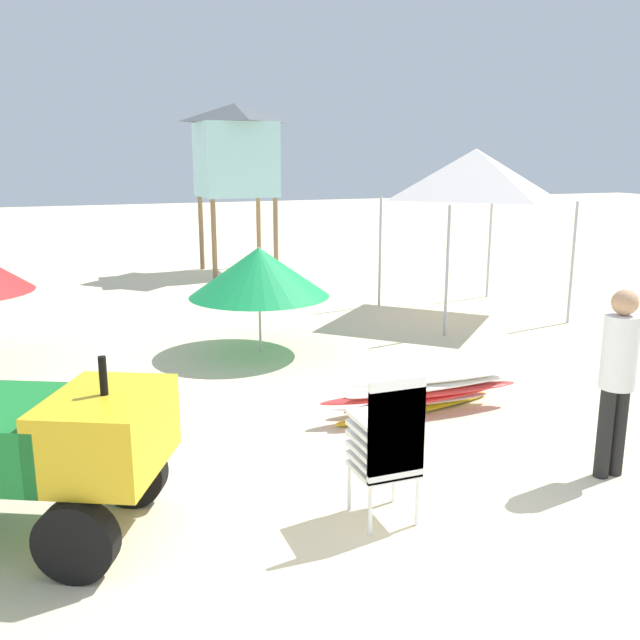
{
  "coord_description": "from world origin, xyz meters",
  "views": [
    {
      "loc": [
        -2.2,
        -4.09,
        2.96
      ],
      "look_at": [
        0.84,
        3.93,
        0.91
      ],
      "focal_mm": 38.96,
      "sensor_mm": 36.0,
      "label": 1
    }
  ],
  "objects_px": {
    "stacked_plastic_chairs": "(389,439)",
    "lifeguard_tower": "(235,150)",
    "popup_canopy": "(475,174)",
    "beach_umbrella_mid": "(259,272)",
    "utility_cart": "(8,442)",
    "surfboard_pile": "(422,394)",
    "lifeguard_near_left": "(618,370)"
  },
  "relations": [
    {
      "from": "stacked_plastic_chairs",
      "to": "surfboard_pile",
      "type": "xyz_separation_m",
      "value": [
        1.47,
        2.1,
        -0.5
      ]
    },
    {
      "from": "lifeguard_tower",
      "to": "lifeguard_near_left",
      "type": "bearing_deg",
      "value": -88.29
    },
    {
      "from": "stacked_plastic_chairs",
      "to": "beach_umbrella_mid",
      "type": "distance_m",
      "value": 5.35
    },
    {
      "from": "surfboard_pile",
      "to": "lifeguard_near_left",
      "type": "relative_size",
      "value": 1.39
    },
    {
      "from": "popup_canopy",
      "to": "beach_umbrella_mid",
      "type": "distance_m",
      "value": 4.76
    },
    {
      "from": "beach_umbrella_mid",
      "to": "utility_cart",
      "type": "bearing_deg",
      "value": -126.68
    },
    {
      "from": "utility_cart",
      "to": "surfboard_pile",
      "type": "bearing_deg",
      "value": 15.42
    },
    {
      "from": "utility_cart",
      "to": "lifeguard_near_left",
      "type": "relative_size",
      "value": 1.57
    },
    {
      "from": "lifeguard_near_left",
      "to": "lifeguard_tower",
      "type": "xyz_separation_m",
      "value": [
        -0.38,
        12.65,
        2.02
      ]
    },
    {
      "from": "stacked_plastic_chairs",
      "to": "popup_canopy",
      "type": "xyz_separation_m",
      "value": [
        4.86,
        6.42,
        1.87
      ]
    },
    {
      "from": "utility_cart",
      "to": "stacked_plastic_chairs",
      "type": "xyz_separation_m",
      "value": [
        2.84,
        -0.91,
        -0.04
      ]
    },
    {
      "from": "popup_canopy",
      "to": "utility_cart",
      "type": "bearing_deg",
      "value": -144.41
    },
    {
      "from": "lifeguard_near_left",
      "to": "popup_canopy",
      "type": "height_order",
      "value": "popup_canopy"
    },
    {
      "from": "stacked_plastic_chairs",
      "to": "beach_umbrella_mid",
      "type": "height_order",
      "value": "beach_umbrella_mid"
    },
    {
      "from": "beach_umbrella_mid",
      "to": "surfboard_pile",
      "type": "bearing_deg",
      "value": -72.13
    },
    {
      "from": "utility_cart",
      "to": "lifeguard_tower",
      "type": "relative_size",
      "value": 0.67
    },
    {
      "from": "surfboard_pile",
      "to": "lifeguard_tower",
      "type": "relative_size",
      "value": 0.59
    },
    {
      "from": "surfboard_pile",
      "to": "lifeguard_tower",
      "type": "bearing_deg",
      "value": 87.35
    },
    {
      "from": "utility_cart",
      "to": "lifeguard_tower",
      "type": "height_order",
      "value": "lifeguard_tower"
    },
    {
      "from": "lifeguard_tower",
      "to": "surfboard_pile",
      "type": "bearing_deg",
      "value": -92.65
    },
    {
      "from": "popup_canopy",
      "to": "beach_umbrella_mid",
      "type": "xyz_separation_m",
      "value": [
        -4.42,
        -1.11,
        -1.37
      ]
    },
    {
      "from": "stacked_plastic_chairs",
      "to": "surfboard_pile",
      "type": "relative_size",
      "value": 0.52
    },
    {
      "from": "popup_canopy",
      "to": "stacked_plastic_chairs",
      "type": "bearing_deg",
      "value": -127.14
    },
    {
      "from": "surfboard_pile",
      "to": "lifeguard_tower",
      "type": "xyz_separation_m",
      "value": [
        0.49,
        10.61,
        2.82
      ]
    },
    {
      "from": "popup_canopy",
      "to": "surfboard_pile",
      "type": "bearing_deg",
      "value": -128.09
    },
    {
      "from": "stacked_plastic_chairs",
      "to": "surfboard_pile",
      "type": "bearing_deg",
      "value": 54.91
    },
    {
      "from": "utility_cart",
      "to": "popup_canopy",
      "type": "distance_m",
      "value": 9.65
    },
    {
      "from": "beach_umbrella_mid",
      "to": "lifeguard_tower",
      "type": "bearing_deg",
      "value": 78.33
    },
    {
      "from": "utility_cart",
      "to": "lifeguard_near_left",
      "type": "xyz_separation_m",
      "value": [
        5.18,
        -0.85,
        0.25
      ]
    },
    {
      "from": "stacked_plastic_chairs",
      "to": "lifeguard_tower",
      "type": "relative_size",
      "value": 0.31
    },
    {
      "from": "popup_canopy",
      "to": "lifeguard_tower",
      "type": "height_order",
      "value": "lifeguard_tower"
    },
    {
      "from": "lifeguard_near_left",
      "to": "popup_canopy",
      "type": "xyz_separation_m",
      "value": [
        2.52,
        6.36,
        1.57
      ]
    }
  ]
}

